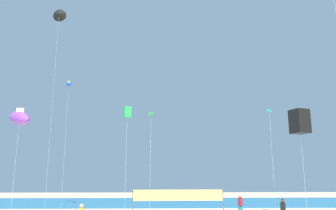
{
  "coord_description": "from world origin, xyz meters",
  "views": [
    {
      "loc": [
        0.53,
        -18.25,
        3.14
      ],
      "look_at": [
        1.4,
        6.99,
        8.6
      ],
      "focal_mm": 36.27,
      "sensor_mm": 36.0,
      "label": 1
    }
  ],
  "objects_px": {
    "kite_green_box": "(127,112)",
    "kite_green_diamond": "(151,115)",
    "kite_blue_inflatable": "(69,85)",
    "beachgoer_charcoal_shirt": "(283,209)",
    "kite_cyan_diamond": "(270,114)",
    "kite_black_delta": "(59,15)",
    "kite_violet_inflatable": "(20,118)",
    "beachgoer_maroon_shirt": "(240,204)",
    "kite_black_box": "(300,122)",
    "volleyball_net": "(178,196)"
  },
  "relations": [
    {
      "from": "kite_green_box",
      "to": "kite_green_diamond",
      "type": "bearing_deg",
      "value": -44.42
    },
    {
      "from": "kite_blue_inflatable",
      "to": "kite_green_diamond",
      "type": "bearing_deg",
      "value": -48.52
    },
    {
      "from": "beachgoer_charcoal_shirt",
      "to": "kite_cyan_diamond",
      "type": "relative_size",
      "value": 0.2
    },
    {
      "from": "kite_cyan_diamond",
      "to": "kite_blue_inflatable",
      "type": "height_order",
      "value": "kite_blue_inflatable"
    },
    {
      "from": "kite_blue_inflatable",
      "to": "kite_black_delta",
      "type": "bearing_deg",
      "value": -106.15
    },
    {
      "from": "kite_cyan_diamond",
      "to": "kite_violet_inflatable",
      "type": "xyz_separation_m",
      "value": [
        -19.01,
        -0.51,
        -0.51
      ]
    },
    {
      "from": "kite_green_box",
      "to": "kite_cyan_diamond",
      "type": "bearing_deg",
      "value": -14.63
    },
    {
      "from": "beachgoer_maroon_shirt",
      "to": "kite_cyan_diamond",
      "type": "relative_size",
      "value": 0.21
    },
    {
      "from": "kite_black_delta",
      "to": "kite_blue_inflatable",
      "type": "distance_m",
      "value": 7.72
    },
    {
      "from": "beachgoer_maroon_shirt",
      "to": "kite_green_diamond",
      "type": "xyz_separation_m",
      "value": [
        -7.8,
        -3.67,
        7.14
      ]
    },
    {
      "from": "beachgoer_maroon_shirt",
      "to": "kite_green_box",
      "type": "height_order",
      "value": "kite_green_box"
    },
    {
      "from": "kite_green_box",
      "to": "kite_violet_inflatable",
      "type": "height_order",
      "value": "kite_green_box"
    },
    {
      "from": "kite_cyan_diamond",
      "to": "kite_black_box",
      "type": "relative_size",
      "value": 1.11
    },
    {
      "from": "kite_black_delta",
      "to": "volleyball_net",
      "type": "bearing_deg",
      "value": -21.49
    },
    {
      "from": "kite_green_box",
      "to": "kite_violet_inflatable",
      "type": "distance_m",
      "value": 8.5
    },
    {
      "from": "kite_blue_inflatable",
      "to": "beachgoer_maroon_shirt",
      "type": "bearing_deg",
      "value": -22.26
    },
    {
      "from": "kite_violet_inflatable",
      "to": "kite_black_box",
      "type": "relative_size",
      "value": 1.09
    },
    {
      "from": "volleyball_net",
      "to": "kite_blue_inflatable",
      "type": "height_order",
      "value": "kite_blue_inflatable"
    },
    {
      "from": "volleyball_net",
      "to": "kite_green_box",
      "type": "xyz_separation_m",
      "value": [
        -4.42,
        -0.96,
        7.04
      ]
    },
    {
      "from": "beachgoer_maroon_shirt",
      "to": "kite_cyan_diamond",
      "type": "distance_m",
      "value": 8.59
    },
    {
      "from": "kite_cyan_diamond",
      "to": "beachgoer_maroon_shirt",
      "type": "bearing_deg",
      "value": 107.94
    },
    {
      "from": "beachgoer_maroon_shirt",
      "to": "kite_black_box",
      "type": "distance_m",
      "value": 10.52
    },
    {
      "from": "beachgoer_maroon_shirt",
      "to": "kite_green_diamond",
      "type": "height_order",
      "value": "kite_green_diamond"
    },
    {
      "from": "kite_green_diamond",
      "to": "kite_black_box",
      "type": "bearing_deg",
      "value": -25.67
    },
    {
      "from": "beachgoer_maroon_shirt",
      "to": "kite_cyan_diamond",
      "type": "xyz_separation_m",
      "value": [
        1.5,
        -4.62,
        7.08
      ]
    },
    {
      "from": "beachgoer_charcoal_shirt",
      "to": "kite_black_delta",
      "type": "xyz_separation_m",
      "value": [
        -20.15,
        8.91,
        19.78
      ]
    },
    {
      "from": "beachgoer_charcoal_shirt",
      "to": "beachgoer_maroon_shirt",
      "type": "bearing_deg",
      "value": -28.83
    },
    {
      "from": "beachgoer_charcoal_shirt",
      "to": "kite_violet_inflatable",
      "type": "xyz_separation_m",
      "value": [
        -19.55,
        -0.52,
        6.62
      ]
    },
    {
      "from": "kite_violet_inflatable",
      "to": "volleyball_net",
      "type": "bearing_deg",
      "value": 20.16
    },
    {
      "from": "kite_black_delta",
      "to": "kite_black_box",
      "type": "bearing_deg",
      "value": -32.17
    },
    {
      "from": "volleyball_net",
      "to": "kite_green_diamond",
      "type": "bearing_deg",
      "value": -128.54
    },
    {
      "from": "kite_black_delta",
      "to": "kite_cyan_diamond",
      "type": "distance_m",
      "value": 24.98
    },
    {
      "from": "kite_blue_inflatable",
      "to": "kite_green_box",
      "type": "bearing_deg",
      "value": -49.55
    },
    {
      "from": "kite_green_diamond",
      "to": "kite_green_box",
      "type": "bearing_deg",
      "value": 135.58
    },
    {
      "from": "kite_green_box",
      "to": "kite_black_box",
      "type": "height_order",
      "value": "kite_green_box"
    },
    {
      "from": "kite_cyan_diamond",
      "to": "kite_blue_inflatable",
      "type": "distance_m",
      "value": 22.82
    },
    {
      "from": "kite_black_delta",
      "to": "beachgoer_maroon_shirt",
      "type": "bearing_deg",
      "value": -13.34
    },
    {
      "from": "beachgoer_charcoal_shirt",
      "to": "kite_green_box",
      "type": "relative_size",
      "value": 0.18
    },
    {
      "from": "beachgoer_charcoal_shirt",
      "to": "volleyball_net",
      "type": "distance_m",
      "value": 8.46
    },
    {
      "from": "kite_black_delta",
      "to": "kite_blue_inflatable",
      "type": "height_order",
      "value": "kite_black_delta"
    },
    {
      "from": "volleyball_net",
      "to": "kite_black_box",
      "type": "bearing_deg",
      "value": -45.64
    },
    {
      "from": "beachgoer_charcoal_shirt",
      "to": "kite_green_box",
      "type": "height_order",
      "value": "kite_green_box"
    },
    {
      "from": "beachgoer_maroon_shirt",
      "to": "volleyball_net",
      "type": "bearing_deg",
      "value": 121.75
    },
    {
      "from": "kite_cyan_diamond",
      "to": "kite_black_box",
      "type": "distance_m",
      "value": 4.07
    },
    {
      "from": "kite_black_box",
      "to": "kite_green_diamond",
      "type": "bearing_deg",
      "value": 154.33
    },
    {
      "from": "kite_blue_inflatable",
      "to": "beachgoer_charcoal_shirt",
      "type": "bearing_deg",
      "value": -31.17
    },
    {
      "from": "beachgoer_charcoal_shirt",
      "to": "kite_green_box",
      "type": "bearing_deg",
      "value": 23.4
    },
    {
      "from": "volleyball_net",
      "to": "kite_green_box",
      "type": "height_order",
      "value": "kite_green_box"
    },
    {
      "from": "volleyball_net",
      "to": "kite_cyan_diamond",
      "type": "distance_m",
      "value": 10.21
    },
    {
      "from": "kite_green_diamond",
      "to": "kite_green_box",
      "type": "xyz_separation_m",
      "value": [
        -2.05,
        2.01,
        0.59
      ]
    }
  ]
}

